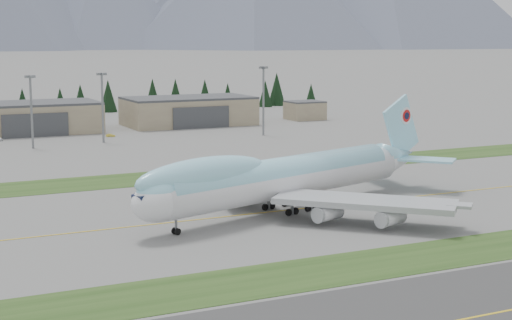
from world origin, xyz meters
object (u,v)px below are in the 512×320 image
hangar_center (28,118)px  service_vehicle_c (244,125)px  hangar_right (189,111)px  boeing_747_freighter (283,177)px  service_vehicle_b (111,137)px

hangar_center → service_vehicle_c: hangar_center is taller
hangar_center → hangar_right: 60.00m
boeing_747_freighter → hangar_right: size_ratio=1.64×
boeing_747_freighter → hangar_center: (-22.38, 150.69, -1.48)m
hangar_center → hangar_right: bearing=0.0°
boeing_747_freighter → hangar_right: boeing_747_freighter is taller
hangar_right → service_vehicle_b: bearing=-148.0°
hangar_right → service_vehicle_b: 44.04m
hangar_right → service_vehicle_b: size_ratio=15.14×
boeing_747_freighter → service_vehicle_c: bearing=50.5°
hangar_center → service_vehicle_b: (22.95, -23.19, -5.39)m
boeing_747_freighter → hangar_center: bearing=80.8°
service_vehicle_c → hangar_center: bearing=-166.9°
service_vehicle_c → boeing_747_freighter: bearing=-91.6°
boeing_747_freighter → hangar_right: 155.32m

